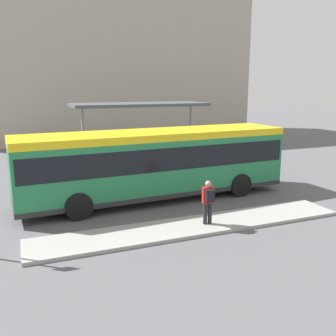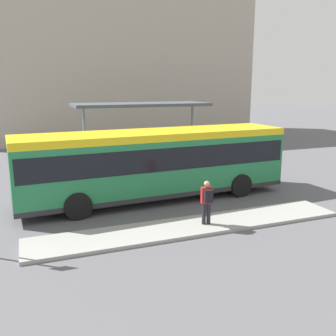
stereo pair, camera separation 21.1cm
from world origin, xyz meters
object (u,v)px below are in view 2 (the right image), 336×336
Objects in this scene: bicycle_blue at (247,156)px; potted_planter_far_side at (187,159)px; pedestrian_waiting at (207,200)px; bicycle_green at (251,158)px; city_bus at (156,160)px; potted_planter_near_shelter at (149,164)px.

bicycle_blue is 5.34m from potted_planter_far_side.
pedestrian_waiting is 12.13m from bicycle_green.
bicycle_blue is at bearing 31.42° from city_bus.
city_bus reaches higher than pedestrian_waiting.
pedestrian_waiting is at bearing 148.12° from bicycle_green.
bicycle_green is 1.38× the size of potted_planter_near_shelter.
bicycle_green reaches higher than bicycle_blue.
bicycle_blue is at bearing -30.55° from pedestrian_waiting.
potted_planter_near_shelter is 2.32m from potted_planter_far_side.
pedestrian_waiting is at bearing -109.59° from potted_planter_far_side.
city_bus is at bearing -62.23° from bicycle_blue.
bicycle_green is at bearing -18.17° from bicycle_blue.
potted_planter_far_side is (3.50, 4.39, -0.99)m from city_bus.
potted_planter_far_side is at bearing -3.24° from potted_planter_near_shelter.
pedestrian_waiting reaches higher than bicycle_green.
city_bus is 7.83× the size of potted_planter_far_side.
bicycle_green is 0.68m from bicycle_blue.
city_bus is 4.81m from potted_planter_near_shelter.
city_bus is 4.04m from pedestrian_waiting.
potted_planter_near_shelter reaches higher than bicycle_blue.
city_bus is at bearing -104.69° from potted_planter_near_shelter.
bicycle_green is at bearing 5.48° from potted_planter_near_shelter.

